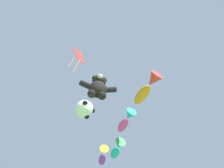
% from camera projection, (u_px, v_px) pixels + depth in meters
% --- Properties ---
extents(teddy_bear_kite, '(2.08, 0.92, 2.11)m').
position_uv_depth(teddy_bear_kite, '(98.00, 87.00, 8.16)').
color(teddy_bear_kite, black).
extents(soccer_ball_kite, '(0.89, 0.89, 0.82)m').
position_uv_depth(soccer_ball_kite, '(84.00, 109.00, 6.71)').
color(soccer_ball_kite, white).
extents(fish_kite_tangerine, '(1.31, 2.47, 0.79)m').
position_uv_depth(fish_kite_tangerine, '(147.00, 88.00, 9.06)').
color(fish_kite_tangerine, orange).
extents(fish_kite_magenta, '(0.99, 2.06, 0.71)m').
position_uv_depth(fish_kite_magenta, '(126.00, 120.00, 10.23)').
color(fish_kite_magenta, '#E53F9E').
extents(fish_kite_teal, '(0.82, 1.86, 0.75)m').
position_uv_depth(fish_kite_teal, '(117.00, 149.00, 10.70)').
color(fish_kite_teal, '#19ADB2').
extents(fish_kite_violet, '(0.80, 2.10, 0.74)m').
position_uv_depth(fish_kite_violet, '(103.00, 156.00, 12.42)').
color(fish_kite_violet, purple).
extents(diamond_kite, '(0.95, 1.05, 3.26)m').
position_uv_depth(diamond_kite, '(79.00, 57.00, 9.90)').
color(diamond_kite, red).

